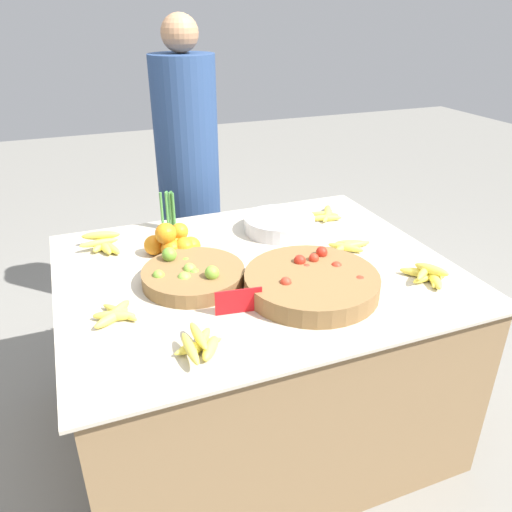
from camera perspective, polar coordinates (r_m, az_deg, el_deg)
The scene contains 15 objects.
ground_plane at distance 2.34m, azimuth 0.00°, elevation -18.11°, with size 12.00×12.00×0.00m, color gray.
market_table at distance 2.09m, azimuth 0.00°, elevation -10.64°, with size 1.45×1.18×0.77m.
lime_bowl at distance 1.79m, azimuth -7.23°, elevation -2.15°, with size 0.37×0.37×0.10m.
tomato_basket at distance 1.73m, azimuth 6.41°, elevation -3.00°, with size 0.46×0.46×0.10m.
orange_pile at distance 1.99m, azimuth -9.33°, elevation 1.48°, with size 0.21×0.15×0.14m.
metal_bowl at distance 2.19m, azimuth 2.67°, elevation 3.68°, with size 0.31×0.31×0.07m.
price_sign at distance 1.60m, azimuth -1.99°, elevation -5.19°, with size 0.15×0.03×0.08m.
veg_bundle at distance 2.22m, azimuth -9.91°, elevation 5.11°, with size 0.06×0.04×0.17m.
banana_bunch_middle_left at distance 1.89m, azimuth 19.17°, elevation -2.04°, with size 0.16×0.19×0.06m.
banana_bunch_middle_right at distance 1.64m, azimuth -15.75°, elevation -6.44°, with size 0.15×0.15×0.03m.
banana_bunch_front_center at distance 2.36m, azimuth 8.04°, elevation 4.72°, with size 0.17×0.18×0.03m.
banana_bunch_back_center at distance 1.45m, azimuth -6.43°, elevation -9.99°, with size 0.15×0.20×0.05m.
banana_bunch_front_right at distance 2.06m, azimuth 10.56°, elevation 1.19°, with size 0.19×0.13×0.03m.
banana_bunch_front_left at distance 2.11m, azimuth -17.04°, elevation 1.41°, with size 0.17×0.17×0.06m.
vendor_person at distance 2.71m, azimuth -7.58°, elevation 7.11°, with size 0.32×0.32×1.63m.
Camera 1 is at (-0.60, -1.55, 1.65)m, focal length 35.00 mm.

